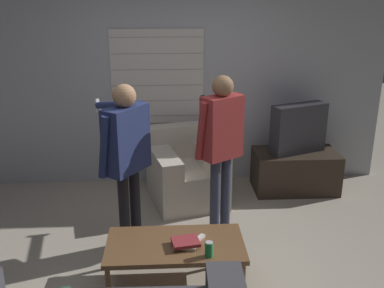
{
  "coord_description": "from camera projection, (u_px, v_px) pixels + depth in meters",
  "views": [
    {
      "loc": [
        -0.1,
        -3.42,
        2.37
      ],
      "look_at": [
        0.12,
        0.52,
        1.0
      ],
      "focal_mm": 42.0,
      "sensor_mm": 36.0,
      "label": 1
    }
  ],
  "objects": [
    {
      "name": "armchair_beige",
      "position": [
        186.0,
        172.0,
        5.24
      ],
      "size": [
        0.97,
        1.03,
        0.83
      ],
      "rotation": [
        0.0,
        0.0,
        3.39
      ],
      "color": "beige",
      "rests_on": "ground_plane"
    },
    {
      "name": "wall_back",
      "position": [
        175.0,
        83.0,
        5.5
      ],
      "size": [
        5.2,
        0.08,
        2.55
      ],
      "color": "#ADB2B7",
      "rests_on": "ground_plane"
    },
    {
      "name": "spare_remote",
      "position": [
        199.0,
        238.0,
        3.75
      ],
      "size": [
        0.11,
        0.13,
        0.02
      ],
      "rotation": [
        0.0,
        0.0,
        -0.66
      ],
      "color": "white",
      "rests_on": "coffee_table"
    },
    {
      "name": "soda_can",
      "position": [
        209.0,
        249.0,
        3.5
      ],
      "size": [
        0.07,
        0.07,
        0.13
      ],
      "color": "#238E47",
      "rests_on": "coffee_table"
    },
    {
      "name": "person_right_standing",
      "position": [
        221.0,
        137.0,
        4.31
      ],
      "size": [
        0.49,
        0.81,
        1.62
      ],
      "rotation": [
        0.0,
        0.0,
        0.59
      ],
      "color": "#33384C",
      "rests_on": "ground_plane"
    },
    {
      "name": "person_left_standing",
      "position": [
        126.0,
        148.0,
        4.02
      ],
      "size": [
        0.55,
        0.8,
        1.6
      ],
      "rotation": [
        0.0,
        0.0,
        0.94
      ],
      "color": "black",
      "rests_on": "ground_plane"
    },
    {
      "name": "ground_plane",
      "position": [
        182.0,
        269.0,
        4.01
      ],
      "size": [
        16.0,
        16.0,
        0.0
      ],
      "primitive_type": "plane",
      "color": "#B2A893"
    },
    {
      "name": "book_stack",
      "position": [
        185.0,
        243.0,
        3.65
      ],
      "size": [
        0.25,
        0.21,
        0.05
      ],
      "color": "beige",
      "rests_on": "coffee_table"
    },
    {
      "name": "tv",
      "position": [
        298.0,
        129.0,
        5.34
      ],
      "size": [
        0.71,
        0.44,
        0.59
      ],
      "rotation": [
        0.0,
        0.0,
        3.52
      ],
      "color": "#2D2D33",
      "rests_on": "tv_stand"
    },
    {
      "name": "tv_stand",
      "position": [
        295.0,
        171.0,
        5.51
      ],
      "size": [
        1.0,
        0.55,
        0.5
      ],
      "color": "#33281E",
      "rests_on": "ground_plane"
    },
    {
      "name": "coffee_table",
      "position": [
        175.0,
        247.0,
        3.71
      ],
      "size": [
        1.14,
        0.59,
        0.38
      ],
      "color": "brown",
      "rests_on": "ground_plane"
    }
  ]
}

